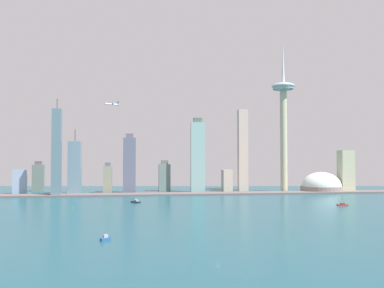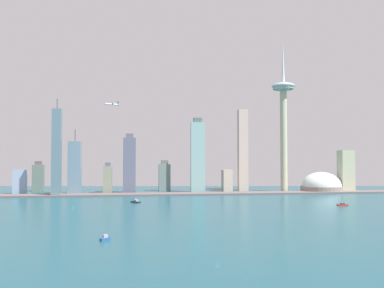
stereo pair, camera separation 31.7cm
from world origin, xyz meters
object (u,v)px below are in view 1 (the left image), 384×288
(channel_buoy_1, at_px, (73,208))
(airplane, at_px, (112,104))
(skyscraper_7, at_px, (108,179))
(skyscraper_9, at_px, (75,168))
(skyscraper_2, at_px, (227,181))
(skyscraper_3, at_px, (243,150))
(skyscraper_4, at_px, (20,182))
(skyscraper_1, at_px, (164,177))
(skyscraper_10, at_px, (346,171))
(skyscraper_0, at_px, (38,177))
(stadium_dome, at_px, (321,187))
(skyscraper_6, at_px, (198,156))
(boat_2, at_px, (105,238))
(skyscraper_5, at_px, (129,165))
(boat_1, at_px, (136,201))
(boat_3, at_px, (342,205))
(skyscraper_11, at_px, (57,152))
(observation_tower, at_px, (283,111))

(channel_buoy_1, xyz_separation_m, airplane, (36.61, 229.64, 169.96))
(skyscraper_7, distance_m, skyscraper_9, 65.00)
(skyscraper_2, xyz_separation_m, skyscraper_3, (35.03, 4.58, 62.76))
(airplane, bearing_deg, skyscraper_4, -32.58)
(skyscraper_1, height_order, skyscraper_10, skyscraper_10)
(skyscraper_4, height_order, skyscraper_9, skyscraper_9)
(skyscraper_1, xyz_separation_m, skyscraper_9, (-172.80, -56.47, 20.23))
(skyscraper_3, bearing_deg, skyscraper_0, 173.13)
(skyscraper_3, bearing_deg, stadium_dome, -14.24)
(skyscraper_6, height_order, skyscraper_7, skyscraper_6)
(stadium_dome, relative_size, skyscraper_2, 1.87)
(skyscraper_4, xyz_separation_m, airplane, (172.52, -23.12, 148.48))
(boat_2, xyz_separation_m, channel_buoy_1, (-58.01, 221.28, -0.30))
(skyscraper_3, distance_m, skyscraper_4, 443.69)
(skyscraper_0, distance_m, skyscraper_6, 332.13)
(skyscraper_5, relative_size, boat_1, 7.15)
(skyscraper_7, distance_m, boat_3, 429.79)
(skyscraper_2, xyz_separation_m, boat_3, (103.62, -276.19, -20.74))
(skyscraper_9, bearing_deg, skyscraper_2, 5.85)
(skyscraper_10, bearing_deg, stadium_dome, 171.81)
(skyscraper_3, xyz_separation_m, channel_buoy_1, (-303.29, -264.53, -83.37))
(skyscraper_4, xyz_separation_m, skyscraper_11, (77.95, -59.54, 55.24))
(stadium_dome, bearing_deg, channel_buoy_1, -153.71)
(skyscraper_11, bearing_deg, skyscraper_5, 23.06)
(skyscraper_2, relative_size, skyscraper_10, 0.52)
(observation_tower, height_order, skyscraper_0, observation_tower)
(stadium_dome, height_order, skyscraper_1, skyscraper_1)
(boat_2, relative_size, boat_3, 0.55)
(skyscraper_10, bearing_deg, observation_tower, 172.58)
(skyscraper_6, bearing_deg, skyscraper_5, 178.18)
(skyscraper_6, xyz_separation_m, skyscraper_7, (-176.12, -2.28, -43.91))
(skyscraper_7, xyz_separation_m, skyscraper_11, (-86.66, -47.94, 50.58))
(skyscraper_11, bearing_deg, boat_2, -74.37)
(skyscraper_1, distance_m, skyscraper_11, 225.23)
(observation_tower, bearing_deg, stadium_dome, -6.91)
(skyscraper_5, bearing_deg, boat_3, -41.17)
(stadium_dome, bearing_deg, boat_2, -131.74)
(observation_tower, distance_m, skyscraper_7, 378.05)
(stadium_dome, height_order, skyscraper_6, skyscraper_6)
(skyscraper_3, xyz_separation_m, skyscraper_10, (203.31, -46.12, -42.75))
(skyscraper_0, xyz_separation_m, boat_1, (199.09, -249.34, -27.05))
(skyscraper_6, height_order, skyscraper_9, skyscraper_6)
(skyscraper_1, bearing_deg, skyscraper_4, -173.23)
(skyscraper_7, relative_size, skyscraper_9, 0.49)
(skyscraper_2, bearing_deg, skyscraper_5, -176.47)
(skyscraper_4, distance_m, skyscraper_7, 165.08)
(skyscraper_7, bearing_deg, skyscraper_1, 21.55)
(skyscraper_0, bearing_deg, skyscraper_7, -26.97)
(skyscraper_5, distance_m, boat_3, 404.61)
(skyscraper_4, bearing_deg, stadium_dome, -2.62)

